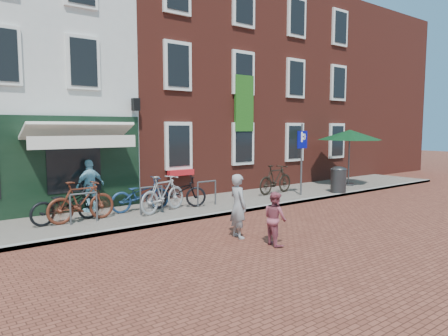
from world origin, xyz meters
TOP-DOWN VIEW (x-y plane):
  - ground at (0.00, 0.00)m, footprint 80.00×80.00m
  - sidewalk at (1.00, 1.50)m, footprint 24.00×3.00m
  - building_brick_mid at (2.00, 7.00)m, footprint 6.00×8.00m
  - building_brick_right at (8.00, 7.00)m, footprint 6.00×8.00m
  - filler_right at (14.50, 7.00)m, footprint 7.00×8.00m
  - litter_bin at (6.18, 0.30)m, footprint 0.60×0.60m
  - parking_sign at (4.56, 0.78)m, footprint 0.50×0.08m
  - parasol at (8.22, 1.30)m, footprint 2.78×2.78m
  - woman at (-0.89, -2.12)m, footprint 0.45×0.61m
  - boy at (-0.61, -3.10)m, footprint 0.56×0.67m
  - cafe_person at (-2.83, 2.60)m, footprint 1.00×0.62m
  - bicycle_0 at (-3.85, 1.56)m, footprint 2.00×0.94m
  - bicycle_1 at (-3.49, 1.41)m, footprint 1.90×0.65m
  - bicycle_2 at (-1.58, 1.76)m, footprint 1.94×0.70m
  - bicycle_3 at (-1.12, 1.18)m, footprint 1.94×1.10m
  - bicycle_4 at (-0.47, 1.51)m, footprint 2.03×1.37m
  - bicycle_5 at (4.00, 1.58)m, footprint 1.91×0.73m

SIDE VIEW (x-z plane):
  - ground at x=0.00m, z-range 0.00..0.00m
  - sidewalk at x=1.00m, z-range 0.00..0.10m
  - bicycle_0 at x=-3.85m, z-range 0.10..1.11m
  - bicycle_2 at x=-1.58m, z-range 0.10..1.11m
  - bicycle_4 at x=-0.47m, z-range 0.10..1.11m
  - boy at x=-0.61m, z-range 0.00..1.22m
  - bicycle_1 at x=-3.49m, z-range 0.10..1.22m
  - bicycle_3 at x=-1.12m, z-range 0.10..1.22m
  - bicycle_5 at x=4.00m, z-range 0.10..1.22m
  - litter_bin at x=6.18m, z-range 0.12..1.22m
  - woman at x=-0.89m, z-range 0.00..1.55m
  - cafe_person at x=-2.83m, z-range 0.10..1.69m
  - parking_sign at x=4.56m, z-range 0.47..3.17m
  - parasol at x=8.22m, z-range 1.14..3.69m
  - filler_right at x=14.50m, z-range 0.00..9.00m
  - building_brick_mid at x=2.00m, z-range 0.00..10.00m
  - building_brick_right at x=8.00m, z-range 0.00..10.00m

